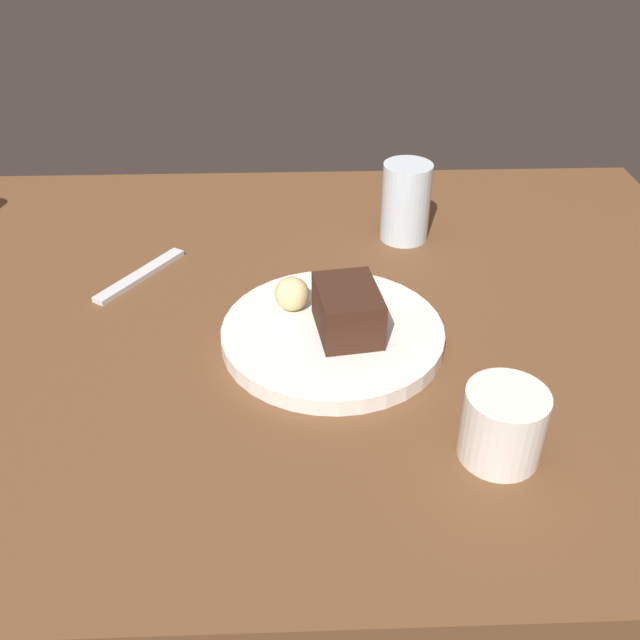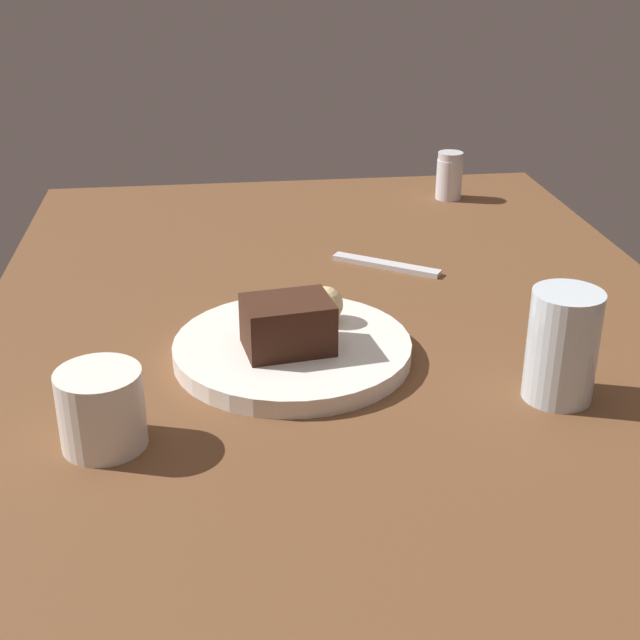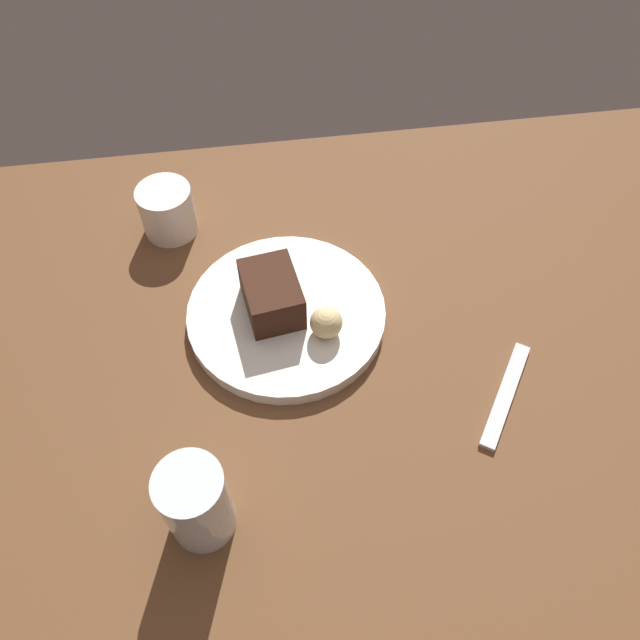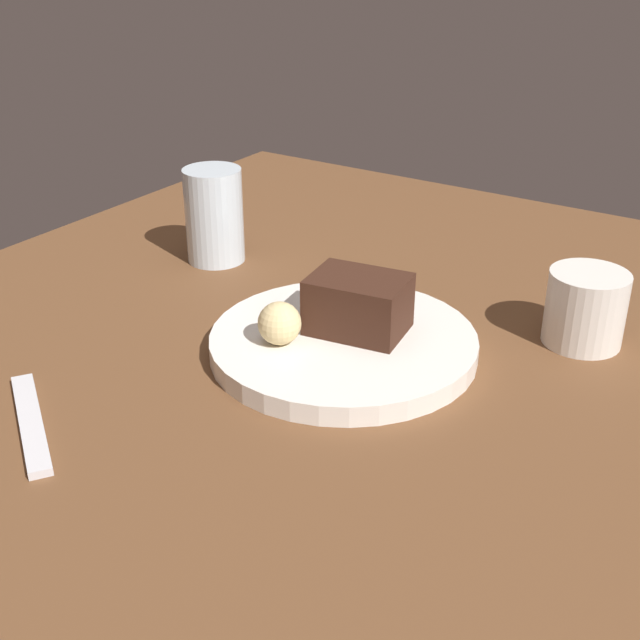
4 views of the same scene
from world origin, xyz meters
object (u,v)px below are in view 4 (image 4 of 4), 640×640
dessert_spoon (31,422)px  chocolate_cake_slice (358,304)px  dessert_plate (343,344)px  bread_roll (280,323)px  coffee_cup (585,308)px  water_glass (214,215)px

dessert_spoon → chocolate_cake_slice: bearing=93.3°
dessert_plate → bread_roll: bread_roll is taller
coffee_cup → dessert_spoon: 50.94cm
chocolate_cake_slice → coffee_cup: (-12.86, 17.48, -1.02)cm
dessert_plate → bread_roll: bearing=-42.0°
water_glass → dessert_spoon: bearing=15.4°
water_glass → dessert_spoon: size_ratio=0.74×
chocolate_cake_slice → bread_roll: 7.70cm
water_glass → dessert_spoon: (35.63, 9.81, -5.17)cm
dessert_plate → dessert_spoon: 28.46cm
bread_roll → dessert_plate: bearing=138.0°
bread_roll → coffee_cup: coffee_cup is taller
chocolate_cake_slice → dessert_spoon: 30.43cm
bread_roll → water_glass: 26.06cm
water_glass → dessert_plate: bearing=65.3°
dessert_plate → coffee_cup: coffee_cup is taller
dessert_plate → water_glass: 27.54cm
water_glass → dessert_spoon: 37.32cm
bread_roll → water_glass: (-15.88, -20.61, 1.57)cm
dessert_plate → dessert_spoon: dessert_plate is taller
chocolate_cake_slice → water_glass: (-9.77, -25.26, 0.88)cm
dessert_spoon → bread_roll: bearing=95.5°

